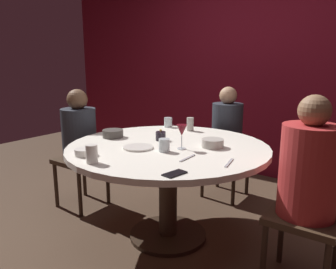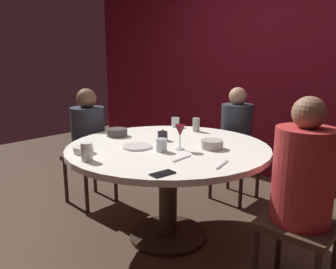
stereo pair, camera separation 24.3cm
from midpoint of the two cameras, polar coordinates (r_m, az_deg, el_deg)
ground_plane at (r=2.73m, az=2.66°, el=-17.19°), size 8.00×8.00×0.00m
back_wall at (r=4.01m, az=20.19°, el=11.03°), size 6.00×0.10×2.60m
dining_table at (r=2.49m, az=2.81°, el=-4.82°), size 1.49×1.49×0.75m
seated_diner_left at (r=3.17m, az=-11.52°, el=0.22°), size 0.40×0.40×1.11m
seated_diner_back at (r=3.29m, az=13.83°, el=0.54°), size 0.40×0.40×1.12m
seated_diner_right at (r=2.02m, az=25.59°, el=-6.91°), size 0.40×0.40×1.18m
candle_holder at (r=2.59m, az=1.75°, el=-0.27°), size 0.08×0.08×0.09m
wine_glass at (r=2.31m, az=5.13°, el=0.46°), size 0.08×0.08×0.18m
dinner_plate at (r=2.38m, az=-2.45°, el=-2.15°), size 0.22×0.22×0.01m
cell_phone at (r=1.83m, az=2.88°, el=-6.84°), size 0.09×0.15×0.01m
bowl_serving_large at (r=2.75m, az=-6.30°, el=0.34°), size 0.17×0.17×0.06m
bowl_salad_center at (r=2.28m, az=-11.50°, el=-2.64°), size 0.14×0.14×0.05m
bowl_small_white at (r=2.38m, az=10.55°, el=-1.71°), size 0.16×0.16×0.06m
cup_near_candle at (r=2.09m, az=-10.68°, el=-3.01°), size 0.07×0.07×0.12m
cup_by_left_diner at (r=2.26m, az=1.95°, el=-1.88°), size 0.08×0.08×0.09m
cup_by_right_diner at (r=2.94m, az=7.26°, el=1.67°), size 0.06×0.06×0.12m
cup_center_front at (r=3.11m, az=3.55°, el=2.09°), size 0.08×0.08×0.09m
fork_near_plate at (r=2.11m, az=5.74°, el=-4.21°), size 0.02×0.18×0.01m
knife_near_plate at (r=2.03m, az=12.77°, el=-5.16°), size 0.05×0.18×0.01m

